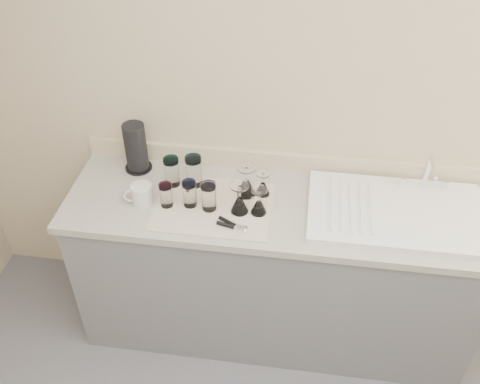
# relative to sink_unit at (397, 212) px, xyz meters

# --- Properties ---
(room_envelope) EXTENTS (3.54, 3.50, 2.52)m
(room_envelope) POSITION_rel_sink_unit_xyz_m (-0.55, -1.20, 0.64)
(room_envelope) COLOR #59585E
(room_envelope) RESTS_ON ground
(counter_unit) EXTENTS (2.06, 0.62, 0.90)m
(counter_unit) POSITION_rel_sink_unit_xyz_m (-0.55, -0.00, -0.47)
(counter_unit) COLOR slate
(counter_unit) RESTS_ON ground
(sink_unit) EXTENTS (0.82, 0.50, 0.22)m
(sink_unit) POSITION_rel_sink_unit_xyz_m (0.00, 0.00, 0.00)
(sink_unit) COLOR white
(sink_unit) RESTS_ON counter_unit
(dish_towel) EXTENTS (0.55, 0.42, 0.01)m
(dish_towel) POSITION_rel_sink_unit_xyz_m (-0.86, -0.06, -0.02)
(dish_towel) COLOR silver
(dish_towel) RESTS_ON counter_unit
(tumbler_teal) EXTENTS (0.08, 0.08, 0.15)m
(tumbler_teal) POSITION_rel_sink_unit_xyz_m (-1.09, 0.08, 0.07)
(tumbler_teal) COLOR white
(tumbler_teal) RESTS_ON dish_towel
(tumbler_cyan) EXTENTS (0.08, 0.08, 0.16)m
(tumbler_cyan) POSITION_rel_sink_unit_xyz_m (-0.98, 0.09, 0.07)
(tumbler_cyan) COLOR white
(tumbler_cyan) RESTS_ON dish_towel
(tumbler_magenta) EXTENTS (0.06, 0.06, 0.12)m
(tumbler_magenta) POSITION_rel_sink_unit_xyz_m (-1.08, -0.09, 0.05)
(tumbler_magenta) COLOR white
(tumbler_magenta) RESTS_ON dish_towel
(tumbler_blue) EXTENTS (0.07, 0.07, 0.13)m
(tumbler_blue) POSITION_rel_sink_unit_xyz_m (-0.97, -0.07, 0.06)
(tumbler_blue) COLOR white
(tumbler_blue) RESTS_ON dish_towel
(tumbler_lavender) EXTENTS (0.07, 0.07, 0.14)m
(tumbler_lavender) POSITION_rel_sink_unit_xyz_m (-0.87, -0.08, 0.06)
(tumbler_lavender) COLOR white
(tumbler_lavender) RESTS_ON dish_towel
(goblet_back_left) EXTENTS (0.09, 0.09, 0.16)m
(goblet_back_left) POSITION_rel_sink_unit_xyz_m (-0.72, 0.05, 0.04)
(goblet_back_left) COLOR white
(goblet_back_left) RESTS_ON dish_towel
(goblet_back_right) EXTENTS (0.07, 0.07, 0.13)m
(goblet_back_right) POSITION_rel_sink_unit_xyz_m (-0.64, 0.06, 0.03)
(goblet_back_right) COLOR white
(goblet_back_right) RESTS_ON dish_towel
(goblet_front_left) EXTENTS (0.09, 0.09, 0.15)m
(goblet_front_left) POSITION_rel_sink_unit_xyz_m (-0.73, -0.08, 0.04)
(goblet_front_left) COLOR white
(goblet_front_left) RESTS_ON dish_towel
(goblet_front_right) EXTENTS (0.08, 0.08, 0.14)m
(goblet_front_right) POSITION_rel_sink_unit_xyz_m (-0.64, -0.08, 0.03)
(goblet_front_right) COLOR white
(goblet_front_right) RESTS_ON dish_towel
(can_opener) EXTENTS (0.15, 0.10, 0.02)m
(can_opener) POSITION_rel_sink_unit_xyz_m (-0.75, -0.19, -0.00)
(can_opener) COLOR silver
(can_opener) RESTS_ON dish_towel
(white_mug) EXTENTS (0.15, 0.13, 0.10)m
(white_mug) POSITION_rel_sink_unit_xyz_m (-1.20, -0.08, 0.03)
(white_mug) COLOR silver
(white_mug) RESTS_ON counter_unit
(paper_towel_roll) EXTENTS (0.14, 0.14, 0.26)m
(paper_towel_roll) POSITION_rel_sink_unit_xyz_m (-1.30, 0.19, 0.11)
(paper_towel_roll) COLOR black
(paper_towel_roll) RESTS_ON counter_unit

